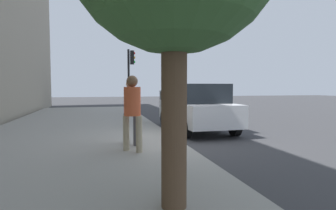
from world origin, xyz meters
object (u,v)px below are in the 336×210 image
pedestrian_at_meter (131,106)px  pedestrian_bystander (132,107)px  traffic_signal (130,71)px  parked_sedan_near (197,107)px  parking_meter (163,105)px

pedestrian_at_meter → pedestrian_bystander: size_ratio=0.97×
pedestrian_bystander → traffic_signal: traffic_signal is taller
parked_sedan_near → pedestrian_at_meter: bearing=134.4°
pedestrian_bystander → parked_sedan_near: bearing=7.3°
pedestrian_at_meter → traffic_signal: bearing=48.0°
parking_meter → traffic_signal: size_ratio=0.39×
pedestrian_at_meter → pedestrian_bystander: 0.82m
parking_meter → parked_sedan_near: 2.96m
parked_sedan_near → parking_meter: bearing=142.0°
parking_meter → traffic_signal: 8.37m
traffic_signal → pedestrian_at_meter: bearing=174.0°
parking_meter → pedestrian_at_meter: bearing=111.8°
pedestrian_at_meter → traffic_signal: traffic_signal is taller
parking_meter → traffic_signal: traffic_signal is taller
pedestrian_at_meter → parked_sedan_near: 3.86m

